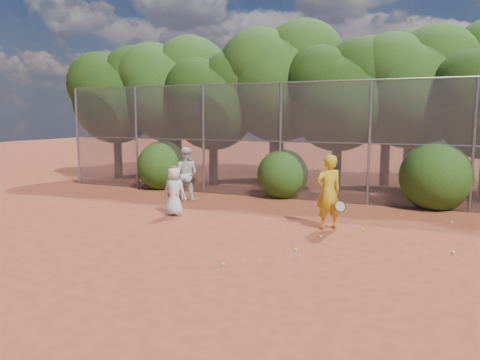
% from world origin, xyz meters
% --- Properties ---
extents(ground, '(80.00, 80.00, 0.00)m').
position_xyz_m(ground, '(0.00, 0.00, 0.00)').
color(ground, '#963C22').
rests_on(ground, ground).
extents(fence_back, '(20.05, 0.09, 4.03)m').
position_xyz_m(fence_back, '(-0.12, 6.00, 2.05)').
color(fence_back, gray).
rests_on(fence_back, ground).
extents(tree_0, '(4.38, 3.81, 6.00)m').
position_xyz_m(tree_0, '(-9.44, 8.04, 3.93)').
color(tree_0, black).
rests_on(tree_0, ground).
extents(tree_1, '(4.64, 4.03, 6.35)m').
position_xyz_m(tree_1, '(-6.94, 8.54, 4.16)').
color(tree_1, black).
rests_on(tree_1, ground).
extents(tree_2, '(3.99, 3.47, 5.47)m').
position_xyz_m(tree_2, '(-4.45, 7.83, 3.58)').
color(tree_2, black).
rests_on(tree_2, ground).
extents(tree_3, '(4.89, 4.26, 6.70)m').
position_xyz_m(tree_3, '(-1.94, 8.84, 4.40)').
color(tree_3, black).
rests_on(tree_3, ground).
extents(tree_4, '(4.19, 3.64, 5.73)m').
position_xyz_m(tree_4, '(0.55, 8.24, 3.76)').
color(tree_4, black).
rests_on(tree_4, ground).
extents(tree_5, '(4.51, 3.92, 6.17)m').
position_xyz_m(tree_5, '(3.06, 9.04, 4.05)').
color(tree_5, black).
rests_on(tree_5, ground).
extents(tree_9, '(4.83, 4.20, 6.62)m').
position_xyz_m(tree_9, '(-7.94, 10.84, 4.34)').
color(tree_9, black).
rests_on(tree_9, ground).
extents(tree_10, '(5.15, 4.48, 7.06)m').
position_xyz_m(tree_10, '(-2.93, 11.05, 4.63)').
color(tree_10, black).
rests_on(tree_10, ground).
extents(tree_11, '(4.64, 4.03, 6.35)m').
position_xyz_m(tree_11, '(2.06, 10.64, 4.16)').
color(tree_11, black).
rests_on(tree_11, ground).
extents(bush_0, '(2.00, 2.00, 2.00)m').
position_xyz_m(bush_0, '(-6.00, 6.30, 1.00)').
color(bush_0, '#214511').
rests_on(bush_0, ground).
extents(bush_1, '(1.80, 1.80, 1.80)m').
position_xyz_m(bush_1, '(-1.00, 6.30, 0.90)').
color(bush_1, '#214511').
rests_on(bush_1, ground).
extents(bush_2, '(2.20, 2.20, 2.20)m').
position_xyz_m(bush_2, '(4.00, 6.30, 1.10)').
color(bush_2, '#214511').
rests_on(bush_2, ground).
extents(player_yellow, '(0.93, 0.80, 1.91)m').
position_xyz_m(player_yellow, '(1.55, 2.28, 0.96)').
color(player_yellow, gold).
rests_on(player_yellow, ground).
extents(player_teen, '(0.70, 0.46, 1.45)m').
position_xyz_m(player_teen, '(-2.91, 2.12, 0.72)').
color(player_teen, silver).
rests_on(player_teen, ground).
extents(player_white, '(1.02, 0.87, 1.83)m').
position_xyz_m(player_white, '(-3.85, 4.39, 0.91)').
color(player_white, silver).
rests_on(player_white, ground).
extents(ball_0, '(0.07, 0.07, 0.07)m').
position_xyz_m(ball_0, '(1.60, 1.34, 0.03)').
color(ball_0, '#C9EE2B').
rests_on(ball_0, ground).
extents(ball_1, '(0.07, 0.07, 0.07)m').
position_xyz_m(ball_1, '(2.43, 2.35, 0.03)').
color(ball_1, '#C9EE2B').
rests_on(ball_1, ground).
extents(ball_2, '(0.07, 0.07, 0.07)m').
position_xyz_m(ball_2, '(0.38, -1.50, 0.03)').
color(ball_2, '#C9EE2B').
rests_on(ball_2, ground).
extents(ball_3, '(0.07, 0.07, 0.07)m').
position_xyz_m(ball_3, '(4.49, 1.16, 0.03)').
color(ball_3, '#C9EE2B').
rests_on(ball_3, ground).
extents(ball_4, '(0.07, 0.07, 0.07)m').
position_xyz_m(ball_4, '(1.38, 0.02, 0.03)').
color(ball_4, '#C9EE2B').
rests_on(ball_4, ground).
extents(ball_5, '(0.07, 0.07, 0.07)m').
position_xyz_m(ball_5, '(4.49, 4.22, 0.03)').
color(ball_5, '#C9EE2B').
rests_on(ball_5, ground).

